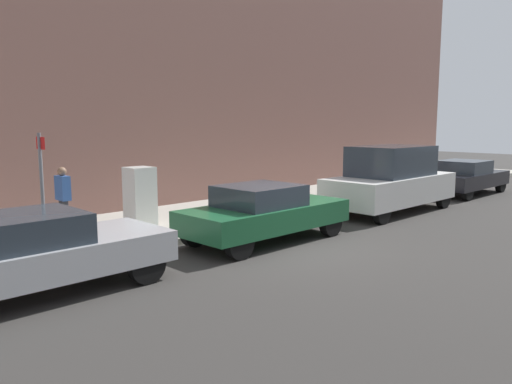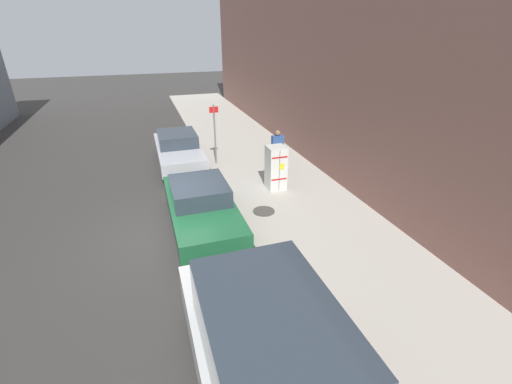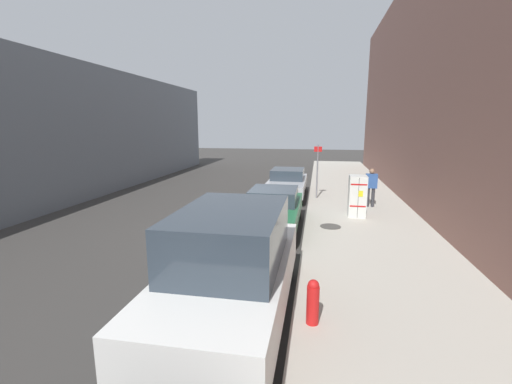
{
  "view_description": "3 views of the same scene",
  "coord_description": "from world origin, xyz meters",
  "px_view_note": "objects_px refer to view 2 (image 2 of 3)",
  "views": [
    {
      "loc": [
        7.42,
        -8.6,
        2.87
      ],
      "look_at": [
        -1.81,
        0.45,
        1.07
      ],
      "focal_mm": 35.0,
      "sensor_mm": 36.0,
      "label": 1
    },
    {
      "loc": [
        0.35,
        8.8,
        5.46
      ],
      "look_at": [
        -2.7,
        -0.39,
        0.79
      ],
      "focal_mm": 24.0,
      "sensor_mm": 36.0,
      "label": 2
    },
    {
      "loc": [
        -2.4,
        11.33,
        3.6
      ],
      "look_at": [
        -0.17,
        -0.93,
        1.14
      ],
      "focal_mm": 24.0,
      "sensor_mm": 36.0,
      "label": 3
    }
  ],
  "objects_px": {
    "pedestrian_walking_far": "(277,147)",
    "parked_sedan_silver": "(179,149)",
    "discarded_refrigerator": "(276,168)",
    "fire_hydrant": "(359,365)",
    "street_sign_post": "(215,132)",
    "parked_sedan_green": "(201,206)",
    "parked_van_white": "(271,364)"
  },
  "relations": [
    {
      "from": "fire_hydrant",
      "to": "parked_van_white",
      "type": "relative_size",
      "value": 0.16
    },
    {
      "from": "pedestrian_walking_far",
      "to": "discarded_refrigerator",
      "type": "bearing_deg",
      "value": -150.89
    },
    {
      "from": "fire_hydrant",
      "to": "street_sign_post",
      "type": "bearing_deg",
      "value": -89.92
    },
    {
      "from": "parked_sedan_silver",
      "to": "street_sign_post",
      "type": "bearing_deg",
      "value": 151.91
    },
    {
      "from": "fire_hydrant",
      "to": "parked_sedan_green",
      "type": "distance_m",
      "value": 6.11
    },
    {
      "from": "parked_van_white",
      "to": "pedestrian_walking_far",
      "type": "bearing_deg",
      "value": -112.17
    },
    {
      "from": "street_sign_post",
      "to": "pedestrian_walking_far",
      "type": "xyz_separation_m",
      "value": [
        -2.25,
        1.36,
        -0.48
      ]
    },
    {
      "from": "parked_van_white",
      "to": "street_sign_post",
      "type": "bearing_deg",
      "value": -97.96
    },
    {
      "from": "discarded_refrigerator",
      "to": "fire_hydrant",
      "type": "distance_m",
      "value": 7.69
    },
    {
      "from": "fire_hydrant",
      "to": "discarded_refrigerator",
      "type": "bearing_deg",
      "value": -101.29
    },
    {
      "from": "street_sign_post",
      "to": "parked_sedan_silver",
      "type": "xyz_separation_m",
      "value": [
        1.47,
        -0.78,
        -0.84
      ]
    },
    {
      "from": "pedestrian_walking_far",
      "to": "parked_sedan_silver",
      "type": "height_order",
      "value": "pedestrian_walking_far"
    },
    {
      "from": "discarded_refrigerator",
      "to": "fire_hydrant",
      "type": "xyz_separation_m",
      "value": [
        1.5,
        7.53,
        -0.36
      ]
    },
    {
      "from": "parked_sedan_green",
      "to": "discarded_refrigerator",
      "type": "bearing_deg",
      "value": -151.83
    },
    {
      "from": "fire_hydrant",
      "to": "parked_sedan_silver",
      "type": "relative_size",
      "value": 0.18
    },
    {
      "from": "discarded_refrigerator",
      "to": "fire_hydrant",
      "type": "height_order",
      "value": "discarded_refrigerator"
    },
    {
      "from": "pedestrian_walking_far",
      "to": "parked_van_white",
      "type": "xyz_separation_m",
      "value": [
        3.72,
        9.13,
        -0.05
      ]
    },
    {
      "from": "discarded_refrigerator",
      "to": "parked_sedan_green",
      "type": "distance_m",
      "value": 3.39
    },
    {
      "from": "fire_hydrant",
      "to": "parked_sedan_green",
      "type": "height_order",
      "value": "parked_sedan_green"
    },
    {
      "from": "street_sign_post",
      "to": "fire_hydrant",
      "type": "relative_size",
      "value": 3.08
    },
    {
      "from": "discarded_refrigerator",
      "to": "parked_sedan_silver",
      "type": "distance_m",
      "value": 4.89
    },
    {
      "from": "pedestrian_walking_far",
      "to": "parked_sedan_silver",
      "type": "bearing_deg",
      "value": 112.19
    },
    {
      "from": "fire_hydrant",
      "to": "parked_van_white",
      "type": "height_order",
      "value": "parked_van_white"
    },
    {
      "from": "fire_hydrant",
      "to": "parked_sedan_green",
      "type": "bearing_deg",
      "value": -75.97
    },
    {
      "from": "street_sign_post",
      "to": "fire_hydrant",
      "type": "xyz_separation_m",
      "value": [
        -0.01,
        10.62,
        -0.99
      ]
    },
    {
      "from": "street_sign_post",
      "to": "parked_van_white",
      "type": "relative_size",
      "value": 0.5
    },
    {
      "from": "discarded_refrigerator",
      "to": "parked_sedan_green",
      "type": "relative_size",
      "value": 0.36
    },
    {
      "from": "discarded_refrigerator",
      "to": "parked_sedan_silver",
      "type": "bearing_deg",
      "value": -52.37
    },
    {
      "from": "pedestrian_walking_far",
      "to": "parked_van_white",
      "type": "distance_m",
      "value": 9.86
    },
    {
      "from": "fire_hydrant",
      "to": "parked_sedan_silver",
      "type": "distance_m",
      "value": 11.5
    },
    {
      "from": "discarded_refrigerator",
      "to": "parked_van_white",
      "type": "height_order",
      "value": "parked_van_white"
    },
    {
      "from": "pedestrian_walking_far",
      "to": "parked_sedan_silver",
      "type": "xyz_separation_m",
      "value": [
        3.72,
        -2.15,
        -0.37
      ]
    }
  ]
}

